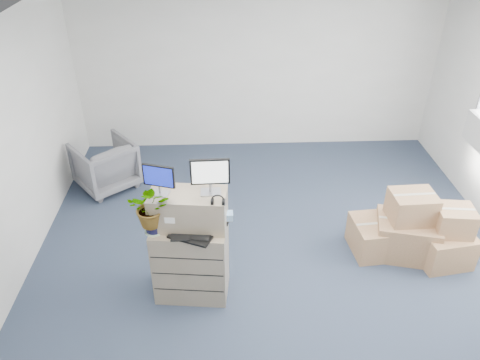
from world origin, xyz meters
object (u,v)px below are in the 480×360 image
monitor_right (210,174)px  keyboard (190,237)px  water_bottle (193,215)px  monitor_left (159,178)px  potted_plant (152,211)px  office_chair (105,163)px  filing_cabinet_lower (191,260)px

monitor_right → keyboard: size_ratio=0.90×
keyboard → water_bottle: water_bottle is taller
monitor_left → potted_plant: (-0.09, -0.10, -0.33)m
monitor_right → monitor_left: bearing=178.1°
keyboard → potted_plant: bearing=-174.6°
office_chair → filing_cabinet_lower: bearing=83.2°
monitor_left → potted_plant: size_ratio=0.65×
filing_cabinet_lower → office_chair: filing_cabinet_lower is taller
filing_cabinet_lower → monitor_left: bearing=174.6°
filing_cabinet_lower → water_bottle: (0.04, 0.07, 0.57)m
keyboard → potted_plant: size_ratio=0.87×
keyboard → monitor_left: bearing=165.3°
filing_cabinet_lower → monitor_left: monitor_left is taller
filing_cabinet_lower → potted_plant: 0.80m
potted_plant → office_chair: potted_plant is taller
monitor_right → office_chair: bearing=124.9°
water_bottle → potted_plant: potted_plant is taller
monitor_right → water_bottle: size_ratio=1.83×
monitor_left → monitor_right: (0.51, -0.00, 0.03)m
monitor_left → potted_plant: 0.36m
office_chair → potted_plant: bearing=75.8°
monitor_left → potted_plant: monitor_left is taller
filing_cabinet_lower → office_chair: (-1.42, 2.30, -0.05)m
filing_cabinet_lower → water_bottle: 0.58m
keyboard → water_bottle: 0.27m
monitor_left → water_bottle: monitor_left is taller
keyboard → potted_plant: (-0.38, 0.13, 0.24)m
filing_cabinet_lower → monitor_right: (0.24, 0.05, 1.08)m
keyboard → filing_cabinet_lower: bearing=120.9°
office_chair → monitor_right: bearing=88.0°
water_bottle → office_chair: size_ratio=0.26×
filing_cabinet_lower → monitor_left: (-0.27, 0.05, 1.05)m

